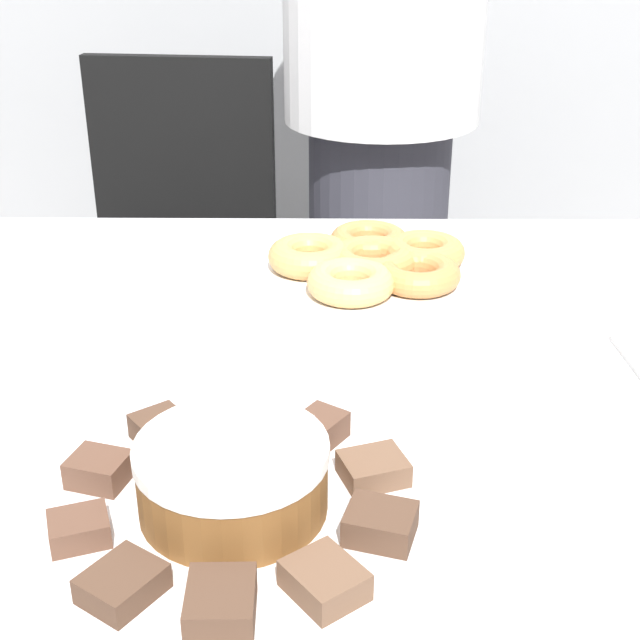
{
  "coord_description": "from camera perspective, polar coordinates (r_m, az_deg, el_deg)",
  "views": [
    {
      "loc": [
        0.03,
        -0.84,
        1.19
      ],
      "look_at": [
        0.02,
        0.02,
        0.78
      ],
      "focal_mm": 50.0,
      "sensor_mm": 36.0,
      "label": 1
    }
  ],
  "objects": [
    {
      "name": "table",
      "position": [
        1.0,
        -0.96,
        -7.34
      ],
      "size": [
        1.64,
        1.03,
        0.72
      ],
      "color": "silver",
      "rests_on": "ground_plane"
    },
    {
      "name": "person_standing",
      "position": [
        1.84,
        3.97,
        14.16
      ],
      "size": [
        0.39,
        0.39,
        1.59
      ],
      "color": "#383842",
      "rests_on": "ground_plane"
    },
    {
      "name": "office_chair_left",
      "position": [
        1.91,
        -9.35,
        1.6
      ],
      "size": [
        0.48,
        0.48,
        0.89
      ],
      "rotation": [
        0.0,
        0.0,
        -0.1
      ],
      "color": "black",
      "rests_on": "ground_plane"
    },
    {
      "name": "plate_cake",
      "position": [
        0.76,
        -5.51,
        -12.16
      ],
      "size": [
        0.34,
        0.34,
        0.01
      ],
      "color": "white",
      "rests_on": "table"
    },
    {
      "name": "plate_donuts",
      "position": [
        1.2,
        3.4,
        2.91
      ],
      "size": [
        0.36,
        0.36,
        0.01
      ],
      "color": "white",
      "rests_on": "table"
    },
    {
      "name": "frosted_cake",
      "position": [
        0.74,
        -5.63,
        -9.93
      ],
      "size": [
        0.16,
        0.16,
        0.06
      ],
      "color": "brown",
      "rests_on": "plate_cake"
    },
    {
      "name": "lamington_0",
      "position": [
        0.78,
        3.43,
        -9.46
      ],
      "size": [
        0.07,
        0.06,
        0.02
      ],
      "rotation": [
        0.0,
        0.0,
        0.34
      ],
      "color": "brown",
      "rests_on": "plate_cake"
    },
    {
      "name": "lamington_1",
      "position": [
        0.83,
        -0.0,
        -6.92
      ],
      "size": [
        0.06,
        0.06,
        0.03
      ],
      "rotation": [
        0.0,
        0.0,
        0.97
      ],
      "color": "brown",
      "rests_on": "plate_cake"
    },
    {
      "name": "lamington_2",
      "position": [
        0.85,
        -4.97,
        -6.23
      ],
      "size": [
        0.04,
        0.05,
        0.02
      ],
      "rotation": [
        0.0,
        0.0,
        1.6
      ],
      "color": "brown",
      "rests_on": "plate_cake"
    },
    {
      "name": "lamington_3",
      "position": [
        0.84,
        -10.08,
        -6.95
      ],
      "size": [
        0.07,
        0.07,
        0.02
      ],
      "rotation": [
        0.0,
        0.0,
        2.23
      ],
      "color": "#513828",
      "rests_on": "plate_cake"
    },
    {
      "name": "lamington_4",
      "position": [
        0.8,
        -13.96,
        -9.27
      ],
      "size": [
        0.06,
        0.05,
        0.03
      ],
      "rotation": [
        0.0,
        0.0,
        2.86
      ],
      "color": "brown",
      "rests_on": "plate_cake"
    },
    {
      "name": "lamington_5",
      "position": [
        0.74,
        -15.17,
        -12.77
      ],
      "size": [
        0.06,
        0.05,
        0.02
      ],
      "rotation": [
        0.0,
        0.0,
        3.48
      ],
      "color": "brown",
      "rests_on": "plate_cake"
    },
    {
      "name": "lamington_6",
      "position": [
        0.68,
        -12.54,
        -16.14
      ],
      "size": [
        0.07,
        0.07,
        0.02
      ],
      "rotation": [
        0.0,
        0.0,
        4.11
      ],
      "color": "#513828",
      "rests_on": "plate_cake"
    },
    {
      "name": "lamington_7",
      "position": [
        0.65,
        -6.37,
        -17.6
      ],
      "size": [
        0.05,
        0.06,
        0.03
      ],
      "rotation": [
        0.0,
        0.0,
        4.74
      ],
      "color": "#513828",
      "rests_on": "plate_cake"
    },
    {
      "name": "lamington_8",
      "position": [
        0.67,
        0.31,
        -16.32
      ],
      "size": [
        0.07,
        0.07,
        0.02
      ],
      "rotation": [
        0.0,
        0.0,
        5.37
      ],
      "color": "brown",
      "rests_on": "plate_cake"
    },
    {
      "name": "lamington_9",
      "position": [
        0.72,
        3.88,
        -12.88
      ],
      "size": [
        0.06,
        0.06,
        0.02
      ],
      "rotation": [
        0.0,
        0.0,
        6.0
      ],
      "color": "#513828",
      "rests_on": "plate_cake"
    },
    {
      "name": "donut_0",
      "position": [
        1.2,
        3.43,
        3.9
      ],
      "size": [
        0.12,
        0.12,
        0.03
      ],
      "color": "#D18E4C",
      "rests_on": "plate_donuts"
    },
    {
      "name": "donut_1",
      "position": [
        1.16,
        6.26,
        2.97
      ],
      "size": [
        0.11,
        0.11,
        0.03
      ],
      "color": "#C68447",
      "rests_on": "plate_donuts"
    },
    {
      "name": "donut_2",
      "position": [
        1.23,
        6.72,
        4.36
      ],
      "size": [
        0.11,
        0.11,
        0.04
      ],
      "color": "#D18E4C",
      "rests_on": "plate_donuts"
    },
    {
      "name": "donut_3",
      "position": [
        1.27,
        3.14,
        5.1
      ],
      "size": [
        0.11,
        0.11,
        0.03
      ],
      "color": "#C68447",
      "rests_on": "plate_donuts"
    },
    {
      "name": "donut_4",
      "position": [
        1.2,
        -0.83,
        4.12
      ],
      "size": [
        0.11,
        0.11,
        0.04
      ],
      "color": "tan",
      "rests_on": "plate_donuts"
    },
    {
      "name": "donut_5",
      "position": [
        1.12,
        1.99,
        2.44
      ],
      "size": [
        0.11,
        0.11,
        0.03
      ],
      "color": "#E5AD66",
      "rests_on": "plate_donuts"
    }
  ]
}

